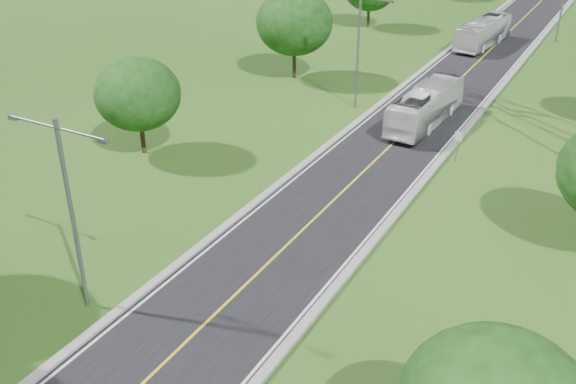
% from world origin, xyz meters
% --- Properties ---
extents(ground, '(260.00, 260.00, 0.00)m').
position_xyz_m(ground, '(0.00, 60.00, 0.00)').
color(ground, '#224A14').
rests_on(ground, ground).
extents(road, '(8.00, 150.00, 0.06)m').
position_xyz_m(road, '(0.00, 66.00, 0.03)').
color(road, black).
rests_on(road, ground).
extents(curb_left, '(0.50, 150.00, 0.22)m').
position_xyz_m(curb_left, '(-4.25, 66.00, 0.11)').
color(curb_left, gray).
rests_on(curb_left, ground).
extents(curb_right, '(0.50, 150.00, 0.22)m').
position_xyz_m(curb_right, '(4.25, 66.00, 0.11)').
color(curb_right, gray).
rests_on(curb_right, ground).
extents(speed_limit_sign, '(0.55, 0.09, 2.40)m').
position_xyz_m(speed_limit_sign, '(5.20, 37.98, 1.60)').
color(speed_limit_sign, slate).
rests_on(speed_limit_sign, ground).
extents(streetlight_near_left, '(5.90, 0.25, 10.00)m').
position_xyz_m(streetlight_near_left, '(-6.00, 12.00, 5.94)').
color(streetlight_near_left, slate).
rests_on(streetlight_near_left, ground).
extents(streetlight_mid_left, '(5.90, 0.25, 10.00)m').
position_xyz_m(streetlight_mid_left, '(-6.00, 45.00, 5.94)').
color(streetlight_mid_left, slate).
rests_on(streetlight_mid_left, ground).
extents(tree_lb, '(6.30, 6.30, 7.33)m').
position_xyz_m(tree_lb, '(-16.00, 28.00, 4.64)').
color(tree_lb, black).
rests_on(tree_lb, ground).
extents(tree_lc, '(7.56, 7.56, 8.79)m').
position_xyz_m(tree_lc, '(-15.00, 50.00, 5.58)').
color(tree_lc, black).
rests_on(tree_lc, ground).
extents(bus_outbound, '(3.22, 11.57, 3.19)m').
position_xyz_m(bus_outbound, '(0.80, 43.95, 1.66)').
color(bus_outbound, silver).
rests_on(bus_outbound, road).
extents(bus_inbound, '(4.02, 11.91, 3.25)m').
position_xyz_m(bus_inbound, '(-1.34, 71.59, 1.69)').
color(bus_inbound, silver).
rests_on(bus_inbound, road).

